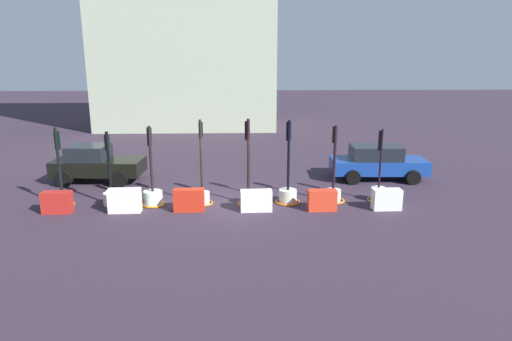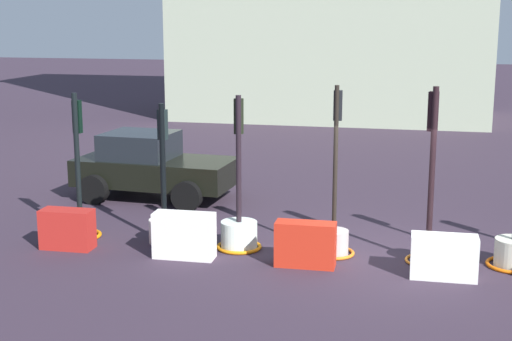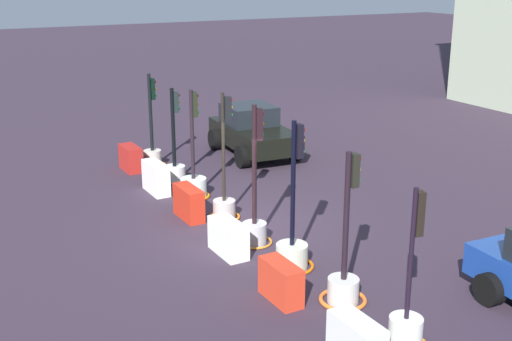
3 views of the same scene
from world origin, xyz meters
name	(u,v)px [view 3 (image 3 of 3)]	position (x,y,z in m)	size (l,w,h in m)	color
ground_plane	(238,229)	(0.00, 0.00, 0.00)	(120.00, 120.00, 0.00)	#332735
traffic_light_0	(153,151)	(-6.05, -0.02, 0.52)	(0.84, 0.84, 2.99)	beige
traffic_light_1	(175,163)	(-4.24, 0.03, 0.57)	(0.63, 0.63, 2.82)	silver
traffic_light_2	(194,182)	(-2.67, -0.03, 0.44)	(0.89, 0.89, 3.02)	silver
traffic_light_3	(224,198)	(-0.82, 0.04, 0.53)	(0.81, 0.81, 3.25)	#B4A7A4
traffic_light_4	(255,217)	(0.95, -0.03, 0.64)	(0.83, 0.83, 3.27)	#B0ABB2
traffic_light_5	(292,246)	(2.47, 0.07, 0.50)	(0.96, 0.96, 3.21)	beige
traffic_light_6	(344,277)	(4.23, 0.15, 0.51)	(0.92, 0.92, 2.98)	beige
traffic_light_7	(407,320)	(6.01, 0.16, 0.49)	(0.82, 0.82, 2.84)	silver
construction_barrier_0	(131,158)	(-5.96, -0.78, 0.39)	(1.03, 0.48, 0.78)	#B1221C
construction_barrier_1	(156,178)	(-3.54, -0.82, 0.44)	(1.16, 0.45, 0.87)	white
construction_barrier_2	(189,203)	(-1.24, -0.77, 0.41)	(1.11, 0.44, 0.83)	red
construction_barrier_3	(228,238)	(1.21, -0.84, 0.38)	(1.15, 0.50, 0.77)	white
construction_barrier_4	(281,282)	(3.62, -0.88, 0.39)	(1.04, 0.45, 0.77)	red
car_black_sedan	(253,131)	(-5.81, 3.48, 0.82)	(4.00, 2.37, 1.65)	black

